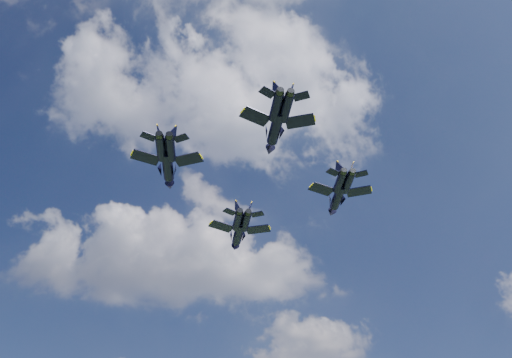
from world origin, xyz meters
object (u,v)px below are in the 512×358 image
at_px(jet_lead, 238,234).
at_px(jet_slot, 275,129).
at_px(jet_left, 168,167).
at_px(jet_right, 337,198).

distance_m(jet_lead, jet_slot, 31.79).
bearing_deg(jet_left, jet_lead, 51.69).
relative_size(jet_left, jet_right, 1.06).
bearing_deg(jet_lead, jet_right, -39.15).
relative_size(jet_left, jet_slot, 1.06).
height_order(jet_lead, jet_right, jet_right).
relative_size(jet_lead, jet_slot, 1.06).
xyz_separation_m(jet_lead, jet_left, (-12.93, -17.89, 3.09)).
height_order(jet_right, jet_slot, jet_right).
relative_size(jet_lead, jet_right, 1.06).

